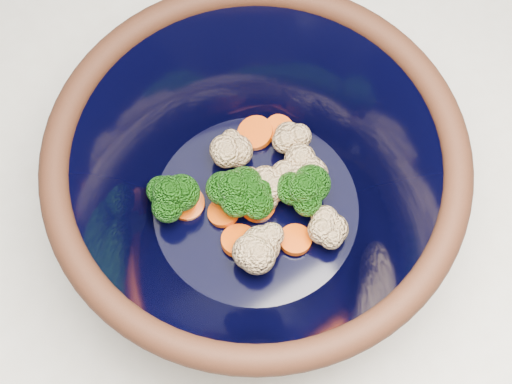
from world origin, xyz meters
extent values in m
plane|color=#9E7A54|center=(0.00, 0.00, 0.00)|extent=(3.00, 3.00, 0.00)
cube|color=silver|center=(0.00, 0.00, 0.45)|extent=(1.20, 1.20, 0.90)
cylinder|color=black|center=(-0.08, -0.11, 0.91)|extent=(0.20, 0.20, 0.01)
torus|color=black|center=(-0.08, -0.11, 1.03)|extent=(0.33, 0.33, 0.02)
cylinder|color=black|center=(-0.08, -0.11, 0.93)|extent=(0.19, 0.19, 0.00)
cylinder|color=#608442|center=(-0.08, -0.11, 0.94)|extent=(0.01, 0.01, 0.02)
ellipsoid|color=#1C6513|center=(-0.08, -0.11, 0.96)|extent=(0.04, 0.04, 0.03)
cylinder|color=#608442|center=(-0.10, -0.10, 0.94)|extent=(0.01, 0.01, 0.02)
ellipsoid|color=#1C6513|center=(-0.10, -0.10, 0.97)|extent=(0.04, 0.04, 0.04)
cylinder|color=#608442|center=(-0.05, -0.13, 0.94)|extent=(0.01, 0.01, 0.02)
ellipsoid|color=#1C6513|center=(-0.05, -0.13, 0.97)|extent=(0.04, 0.04, 0.04)
cylinder|color=#608442|center=(-0.14, -0.07, 0.94)|extent=(0.01, 0.01, 0.02)
ellipsoid|color=#1C6513|center=(-0.14, -0.07, 0.97)|extent=(0.04, 0.04, 0.04)
sphere|color=beige|center=(-0.10, -0.15, 0.95)|extent=(0.03, 0.03, 0.03)
sphere|color=beige|center=(-0.02, -0.07, 0.95)|extent=(0.03, 0.03, 0.03)
sphere|color=beige|center=(-0.08, -0.09, 0.95)|extent=(0.03, 0.03, 0.03)
sphere|color=beige|center=(-0.07, -0.06, 0.95)|extent=(0.03, 0.03, 0.03)
sphere|color=beige|center=(-0.07, -0.11, 0.95)|extent=(0.03, 0.03, 0.03)
sphere|color=beige|center=(-0.04, -0.11, 0.95)|extent=(0.03, 0.03, 0.03)
sphere|color=beige|center=(-0.03, -0.11, 0.95)|extent=(0.03, 0.03, 0.03)
sphere|color=beige|center=(-0.04, -0.17, 0.95)|extent=(0.03, 0.03, 0.03)
cylinder|color=#F5530A|center=(-0.13, -0.07, 0.94)|extent=(0.03, 0.03, 0.01)
cylinder|color=#F5530A|center=(-0.13, -0.07, 0.94)|extent=(0.03, 0.03, 0.01)
cylinder|color=#F5530A|center=(-0.08, -0.11, 0.94)|extent=(0.03, 0.03, 0.01)
cylinder|color=#F5530A|center=(-0.04, -0.05, 0.94)|extent=(0.03, 0.03, 0.01)
cylinder|color=#F5530A|center=(-0.07, -0.16, 0.94)|extent=(0.03, 0.03, 0.01)
cylinder|color=#F5530A|center=(-0.02, -0.06, 0.94)|extent=(0.03, 0.03, 0.01)
cylinder|color=#F5530A|center=(-0.11, -0.10, 0.94)|extent=(0.03, 0.03, 0.01)
cylinder|color=#F5530A|center=(-0.11, -0.13, 0.94)|extent=(0.03, 0.03, 0.01)
camera|label=1|loc=(-0.22, -0.31, 1.52)|focal=50.00mm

